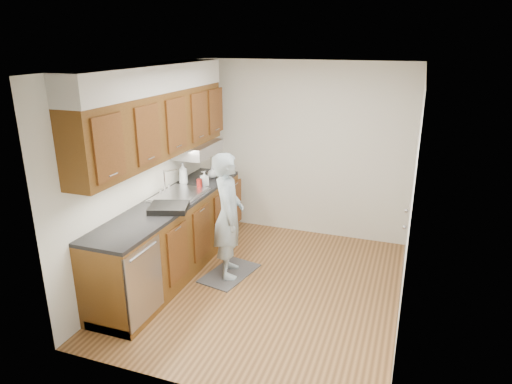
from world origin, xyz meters
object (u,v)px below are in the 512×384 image
at_px(dish_rack, 169,208).
at_px(soap_bottle_b, 204,178).
at_px(person, 228,207).
at_px(soda_can, 199,184).
at_px(soap_bottle_a, 183,173).
at_px(soap_bottle_c, 212,172).
at_px(steel_can, 200,183).

bearing_deg(dish_rack, soap_bottle_b, 72.61).
relative_size(person, dish_rack, 4.14).
xyz_separation_m(soap_bottle_b, soda_can, (-0.01, -0.13, -0.04)).
distance_m(person, soap_bottle_a, 0.97).
xyz_separation_m(soap_bottle_a, soap_bottle_c, (0.23, 0.40, -0.07)).
bearing_deg(soap_bottle_c, soap_bottle_b, -81.62).
bearing_deg(person, soap_bottle_a, 39.33).
bearing_deg(person, soap_bottle_b, 25.72).
bearing_deg(soap_bottle_a, soap_bottle_b, 8.58).
height_order(soap_bottle_b, soda_can, soap_bottle_b).
bearing_deg(soap_bottle_b, steel_can, -121.76).
bearing_deg(soda_can, dish_rack, -88.01).
distance_m(soap_bottle_b, dish_rack, 0.96).
height_order(soap_bottle_a, dish_rack, soap_bottle_a).
relative_size(soap_bottle_a, soap_bottle_c, 1.80).
bearing_deg(soap_bottle_b, dish_rack, -88.73).
bearing_deg(soda_can, soap_bottle_b, 86.84).
xyz_separation_m(soap_bottle_b, steel_can, (-0.04, -0.06, -0.04)).
bearing_deg(steel_can, soda_can, -68.58).
height_order(person, soap_bottle_b, person).
distance_m(steel_can, dish_rack, 0.90).
xyz_separation_m(soap_bottle_a, soda_can, (0.28, -0.09, -0.09)).
height_order(soap_bottle_a, steel_can, soap_bottle_a).
bearing_deg(steel_can, soap_bottle_b, 58.24).
bearing_deg(soap_bottle_c, steel_can, -87.85).
bearing_deg(soap_bottle_a, soda_can, -18.22).
distance_m(soap_bottle_b, steel_can, 0.08).
relative_size(person, soap_bottle_c, 10.32).
height_order(steel_can, dish_rack, steel_can).
relative_size(soap_bottle_a, soda_can, 2.43).
xyz_separation_m(person, soap_bottle_c, (-0.60, 0.86, 0.14)).
height_order(person, soap_bottle_a, person).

